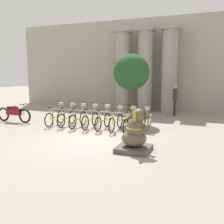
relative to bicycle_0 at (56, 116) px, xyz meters
name	(u,v)px	position (x,y,z in m)	size (l,w,h in m)	color
ground_plane	(92,140)	(2.83, -1.82, -0.41)	(60.00, 60.00, 0.00)	gray
building_facade	(149,65)	(2.83, 6.78, 2.59)	(20.00, 0.20, 6.00)	#A39E8E
column_left	(123,70)	(1.33, 5.78, 2.21)	(1.15, 1.15, 5.16)	gray
column_middle	(145,70)	(2.83, 5.78, 2.21)	(1.15, 1.15, 5.16)	gray
column_right	(169,70)	(4.34, 5.78, 2.21)	(1.15, 1.15, 5.16)	gray
bike_rack	(98,114)	(2.15, 0.13, 0.22)	(4.90, 0.05, 0.77)	gray
bicycle_0	(56,116)	(0.00, 0.00, 0.00)	(0.48, 1.63, 1.11)	black
bicycle_1	(67,117)	(0.61, 0.05, 0.00)	(0.48, 1.63, 1.11)	black
bicycle_2	(78,118)	(1.23, 0.01, 0.00)	(0.48, 1.63, 1.11)	black
bicycle_3	(91,119)	(1.84, 0.03, 0.00)	(0.48, 1.63, 1.11)	black
bicycle_4	(103,120)	(2.45, 0.02, 0.00)	(0.48, 1.63, 1.11)	black
bicycle_5	(116,121)	(3.07, 0.04, 0.00)	(0.48, 1.63, 1.11)	black
bicycle_6	(130,122)	(3.68, 0.00, 0.00)	(0.48, 1.63, 1.11)	black
bicycle_7	(144,123)	(4.30, -0.01, 0.00)	(0.48, 1.63, 1.11)	black
elephant_statue	(135,134)	(4.66, -2.48, 0.13)	(1.02, 1.02, 1.60)	#4C4742
motorcycle	(14,113)	(-2.32, -0.21, 0.06)	(2.07, 0.55, 0.95)	black
person_pedestrian	(175,97)	(4.87, 4.67, 0.68)	(0.24, 0.47, 1.80)	#28282D
potted_tree	(131,74)	(3.10, 1.99, 2.00)	(1.78, 1.78, 3.38)	brown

